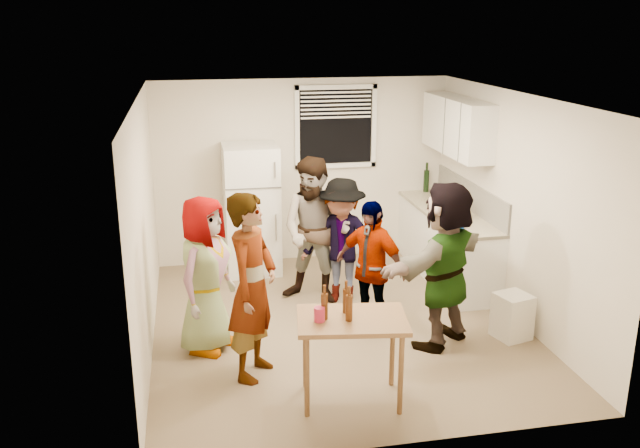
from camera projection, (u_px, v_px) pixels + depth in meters
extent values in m
cube|color=white|center=(252.00, 209.00, 8.89)|extent=(0.70, 0.70, 1.70)
cube|color=white|center=(447.00, 245.00, 8.78)|extent=(0.60, 2.20, 0.86)
cube|color=#C0B699|center=(449.00, 212.00, 8.65)|extent=(0.64, 2.22, 0.04)
cube|color=#B1ACA3|center=(470.00, 196.00, 8.64)|extent=(0.03, 2.20, 0.36)
cube|color=white|center=(457.00, 126.00, 8.55)|extent=(0.34, 1.60, 0.70)
cylinder|color=white|center=(459.00, 219.00, 8.27)|extent=(0.13, 0.13, 0.29)
cylinder|color=black|center=(426.00, 192.00, 9.59)|extent=(0.08, 0.08, 0.31)
cylinder|color=#47230C|center=(451.00, 218.00, 8.31)|extent=(0.05, 0.05, 0.21)
cylinder|color=#0B3AA4|center=(460.00, 229.00, 7.90)|extent=(0.09, 0.09, 0.12)
cube|color=#F3EF4E|center=(455.00, 197.00, 8.99)|extent=(0.02, 0.18, 0.15)
cube|color=silver|center=(512.00, 315.00, 7.14)|extent=(0.40, 0.40, 0.49)
cylinder|color=#47230C|center=(346.00, 312.00, 5.91)|extent=(0.06, 0.06, 0.22)
cylinder|color=#AF213F|center=(319.00, 321.00, 5.74)|extent=(0.09, 0.09, 0.13)
imported|color=gray|center=(209.00, 348.00, 6.98)|extent=(1.79, 1.53, 0.51)
imported|color=#141933|center=(255.00, 373.00, 6.48)|extent=(1.88, 1.44, 0.43)
imported|color=brown|center=(316.00, 300.00, 8.16)|extent=(1.58, 1.94, 0.66)
imported|color=#434349|center=(341.00, 301.00, 8.14)|extent=(1.59, 1.79, 0.56)
imported|color=black|center=(369.00, 329.00, 7.39)|extent=(1.66, 1.60, 0.36)
imported|color=tan|center=(440.00, 342.00, 7.10)|extent=(2.32, 2.35, 0.51)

